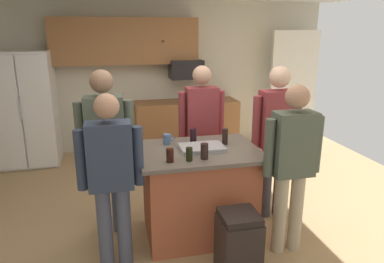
{
  "coord_description": "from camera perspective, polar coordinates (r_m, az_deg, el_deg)",
  "views": [
    {
      "loc": [
        -0.68,
        -3.51,
        2.1
      ],
      "look_at": [
        0.14,
        0.04,
        1.05
      ],
      "focal_mm": 33.06,
      "sensor_mm": 36.0,
      "label": 1
    }
  ],
  "objects": [
    {
      "name": "person_guest_left",
      "position": [
        3.4,
        15.87,
        -4.4
      ],
      "size": [
        0.57,
        0.22,
        1.64
      ],
      "rotation": [
        0.0,
        0.0,
        2.59
      ],
      "color": "tan",
      "rests_on": "ground"
    },
    {
      "name": "glass_short_whisky",
      "position": [
        3.7,
        5.35,
        -0.8
      ],
      "size": [
        0.06,
        0.06,
        0.17
      ],
      "color": "black",
      "rests_on": "kitchen_island"
    },
    {
      "name": "person_host_foreground",
      "position": [
        4.01,
        13.42,
        -0.17
      ],
      "size": [
        0.57,
        0.23,
        1.74
      ],
      "rotation": [
        0.0,
        0.0,
        -2.94
      ],
      "color": "#383842",
      "rests_on": "ground"
    },
    {
      "name": "trash_bin",
      "position": [
        3.25,
        7.49,
        -17.69
      ],
      "size": [
        0.34,
        0.34,
        0.61
      ],
      "color": "black",
      "rests_on": "ground"
    },
    {
      "name": "person_elder_center",
      "position": [
        3.14,
        -12.95,
        -6.44
      ],
      "size": [
        0.57,
        0.22,
        1.61
      ],
      "rotation": [
        0.0,
        0.0,
        0.38
      ],
      "color": "#4C5166",
      "rests_on": "ground"
    },
    {
      "name": "person_guest_by_door",
      "position": [
        4.32,
        1.55,
        1.08
      ],
      "size": [
        0.57,
        0.22,
        1.7
      ],
      "rotation": [
        0.0,
        0.0,
        -1.86
      ],
      "color": "#383842",
      "rests_on": "ground"
    },
    {
      "name": "tumbler_amber",
      "position": [
        3.21,
        -3.58,
        -3.85
      ],
      "size": [
        0.07,
        0.07,
        0.13
      ],
      "color": "black",
      "rests_on": "kitchen_island"
    },
    {
      "name": "person_guest_right",
      "position": [
        3.68,
        -13.76,
        -1.66
      ],
      "size": [
        0.57,
        0.23,
        1.74
      ],
      "rotation": [
        0.0,
        0.0,
        -0.28
      ],
      "color": "#4C5166",
      "rests_on": "ground"
    },
    {
      "name": "serving_tray",
      "position": [
        3.53,
        1.62,
        -2.64
      ],
      "size": [
        0.44,
        0.3,
        0.04
      ],
      "color": "#B7B7BC",
      "rests_on": "kitchen_island"
    },
    {
      "name": "refrigerator",
      "position": [
        6.16,
        -25.12,
        3.29
      ],
      "size": [
        0.87,
        0.76,
        1.8
      ],
      "color": "white",
      "rests_on": "ground"
    },
    {
      "name": "microwave_over_range",
      "position": [
        6.18,
        -0.97,
        10.0
      ],
      "size": [
        0.56,
        0.4,
        0.32
      ],
      "primitive_type": "cube",
      "color": "black"
    },
    {
      "name": "kitchen_island",
      "position": [
        3.72,
        1.05,
        -9.73
      ],
      "size": [
        1.22,
        0.91,
        0.95
      ],
      "color": "#AD5638",
      "rests_on": "ground"
    },
    {
      "name": "floor",
      "position": [
        4.15,
        -1.83,
        -14.36
      ],
      "size": [
        7.04,
        7.04,
        0.0
      ],
      "primitive_type": "plane",
      "color": "tan",
      "rests_on": "ground"
    },
    {
      "name": "back_wall",
      "position": [
        6.4,
        -6.85,
        8.75
      ],
      "size": [
        6.4,
        0.1,
        2.6
      ],
      "primitive_type": "cube",
      "color": "beige",
      "rests_on": "ground"
    },
    {
      "name": "cabinet_run_lower",
      "position": [
        6.35,
        -0.89,
        0.97
      ],
      "size": [
        1.8,
        0.63,
        0.9
      ],
      "color": "#936038",
      "rests_on": "ground"
    },
    {
      "name": "glass_dark_ale",
      "position": [
        3.27,
        2.01,
        -3.21
      ],
      "size": [
        0.07,
        0.07,
        0.15
      ],
      "color": "black",
      "rests_on": "kitchen_island"
    },
    {
      "name": "cabinet_run_upper",
      "position": [
        6.12,
        -10.67,
        14.14
      ],
      "size": [
        2.4,
        0.38,
        0.75
      ],
      "color": "#936038"
    },
    {
      "name": "glass_pilsner",
      "position": [
        3.71,
        0.2,
        -0.77
      ],
      "size": [
        0.07,
        0.07,
        0.16
      ],
      "color": "black",
      "rests_on": "kitchen_island"
    },
    {
      "name": "glass_stout_tall",
      "position": [
        3.23,
        -0.45,
        -3.67
      ],
      "size": [
        0.06,
        0.06,
        0.13
      ],
      "color": "black",
      "rests_on": "kitchen_island"
    },
    {
      "name": "mug_blue_stoneware",
      "position": [
        3.71,
        -4.02,
        -1.24
      ],
      "size": [
        0.12,
        0.08,
        0.11
      ],
      "color": "#4C6B99",
      "rests_on": "kitchen_island"
    },
    {
      "name": "french_door_window_panel",
      "position": [
        6.83,
        15.99,
        7.01
      ],
      "size": [
        0.9,
        0.06,
        2.0
      ],
      "primitive_type": "cube",
      "color": "white",
      "rests_on": "ground"
    }
  ]
}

